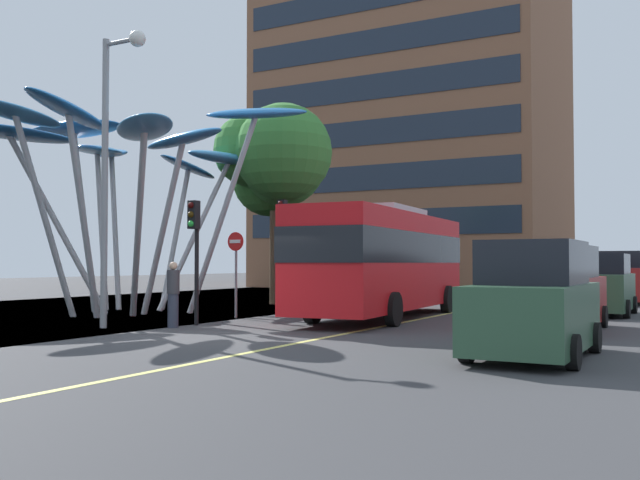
# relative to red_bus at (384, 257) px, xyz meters

# --- Properties ---
(ground) EXTENTS (120.00, 240.00, 0.10)m
(ground) POSITION_rel_red_bus_xyz_m (-2.22, -7.38, -1.99)
(ground) COLOR #38383A
(red_bus) EXTENTS (3.28, 10.58, 3.55)m
(red_bus) POSITION_rel_red_bus_xyz_m (0.00, 0.00, 0.00)
(red_bus) COLOR red
(red_bus) RESTS_ON ground
(leaf_sculpture) EXTENTS (10.65, 12.52, 7.48)m
(leaf_sculpture) POSITION_rel_red_bus_xyz_m (-8.70, -2.22, 3.80)
(leaf_sculpture) COLOR #9EA0A5
(leaf_sculpture) RESTS_ON ground
(traffic_light_kerb_near) EXTENTS (0.28, 0.42, 3.53)m
(traffic_light_kerb_near) POSITION_rel_red_bus_xyz_m (-3.65, -5.06, 0.62)
(traffic_light_kerb_near) COLOR black
(traffic_light_kerb_near) RESTS_ON ground
(traffic_light_kerb_far) EXTENTS (0.28, 0.42, 3.98)m
(traffic_light_kerb_far) POSITION_rel_red_bus_xyz_m (-4.00, 0.30, 0.93)
(traffic_light_kerb_far) COLOR black
(traffic_light_kerb_far) RESTS_ON ground
(car_parked_near) EXTENTS (1.99, 4.15, 2.18)m
(car_parked_near) POSITION_rel_red_bus_xyz_m (6.26, -7.48, -0.93)
(car_parked_near) COLOR #2D5138
(car_parked_near) RESTS_ON ground
(car_parked_mid) EXTENTS (1.97, 4.50, 2.21)m
(car_parked_mid) POSITION_rel_red_bus_xyz_m (5.71, -1.71, -0.91)
(car_parked_mid) COLOR maroon
(car_parked_mid) RESTS_ON ground
(car_parked_far) EXTENTS (2.07, 4.05, 2.07)m
(car_parked_far) POSITION_rel_red_bus_xyz_m (5.90, 4.74, -0.96)
(car_parked_far) COLOR #2D5138
(car_parked_far) RESTS_ON ground
(car_side_street) EXTENTS (2.07, 4.04, 2.27)m
(car_side_street) POSITION_rel_red_bus_xyz_m (5.84, 12.06, -0.87)
(car_side_street) COLOR maroon
(car_side_street) RESTS_ON ground
(car_far_side) EXTENTS (2.09, 4.46, 2.03)m
(car_far_side) POSITION_rel_red_bus_xyz_m (5.83, 17.61, -0.98)
(car_far_side) COLOR gray
(car_far_side) RESTS_ON ground
(street_lamp) EXTENTS (1.45, 0.44, 7.98)m
(street_lamp) POSITION_rel_red_bus_xyz_m (-5.02, -6.86, 3.09)
(street_lamp) COLOR gray
(street_lamp) RESTS_ON ground
(tree_pavement_near) EXTENTS (5.44, 5.43, 8.31)m
(tree_pavement_near) POSITION_rel_red_bus_xyz_m (-6.91, 4.27, 4.19)
(tree_pavement_near) COLOR brown
(tree_pavement_near) RESTS_ON ground
(pedestrian) EXTENTS (0.34, 0.34, 1.79)m
(pedestrian) POSITION_rel_red_bus_xyz_m (-3.68, -5.92, -1.04)
(pedestrian) COLOR #2D3342
(pedestrian) RESTS_ON ground
(no_entry_sign) EXTENTS (0.60, 0.12, 2.75)m
(no_entry_sign) POSITION_rel_red_bus_xyz_m (-4.18, -2.30, -0.12)
(no_entry_sign) COLOR gray
(no_entry_sign) RESTS_ON ground
(backdrop_building) EXTENTS (20.52, 15.48, 24.29)m
(backdrop_building) POSITION_rel_red_bus_xyz_m (-10.23, 29.72, 10.21)
(backdrop_building) COLOR brown
(backdrop_building) RESTS_ON ground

